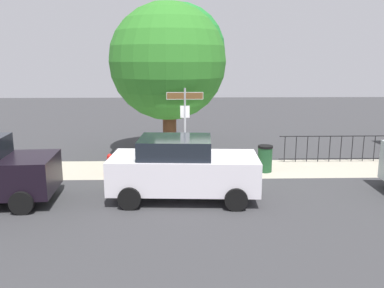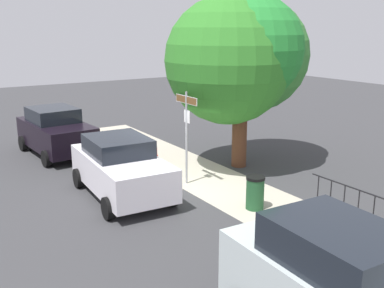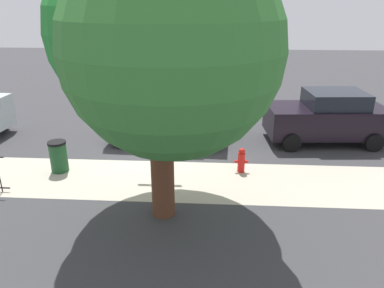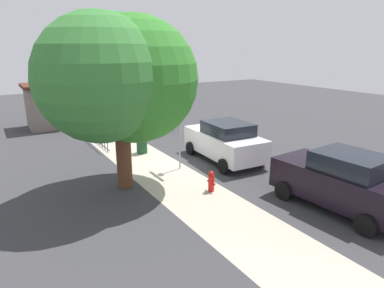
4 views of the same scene
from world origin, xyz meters
name	(u,v)px [view 2 (image 2 of 4)]	position (x,y,z in m)	size (l,w,h in m)	color
ground_plane	(179,187)	(0.00, 0.00, 0.00)	(60.00, 60.00, 0.00)	#38383A
sidewalk_strip	(249,198)	(2.00, 1.30, 0.00)	(24.00, 2.60, 0.00)	#B2A996
street_sign	(186,121)	(-0.19, 0.40, 2.16)	(1.26, 0.07, 3.11)	#9EA0A5
shade_tree	(239,57)	(-0.85, 3.02, 4.10)	(4.78, 5.76, 6.28)	#573320
car_black	(56,131)	(-6.17, -2.22, 0.97)	(4.38, 2.39, 1.92)	black
car_white	(121,167)	(-0.29, -1.92, 0.93)	(4.41, 2.35, 1.84)	white
fire_hydrant	(154,153)	(-2.88, 0.60, 0.38)	(0.42, 0.22, 0.78)	red
trash_bin	(255,193)	(2.75, 0.90, 0.49)	(0.55, 0.55, 0.98)	#1E4C28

